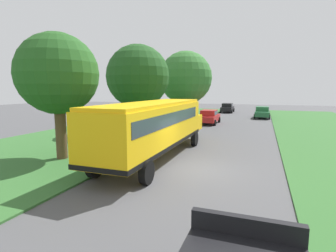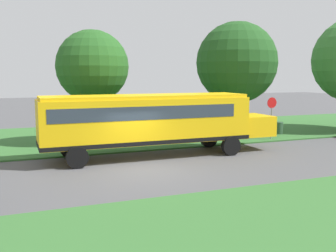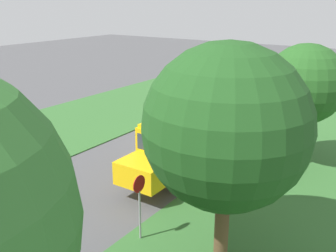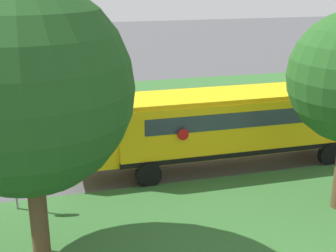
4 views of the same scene
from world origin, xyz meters
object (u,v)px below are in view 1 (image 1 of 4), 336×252
Objects in this scene: car_green_middle at (262,112)px; oak_tree_roadside_mid at (138,75)px; car_red_nearest at (209,116)px; oak_tree_beside_bus at (59,76)px; stop_sign at (173,113)px; school_bus at (156,124)px; car_black_furthest at (227,107)px; trash_bin at (163,124)px; oak_tree_far_end at (186,78)px.

oak_tree_roadside_mid is (-10.40, -16.53, 4.21)m from car_green_middle.
car_green_middle is at bearing 56.24° from car_red_nearest.
oak_tree_beside_bus reaches higher than stop_sign.
car_red_nearest is 1.61× the size of stop_sign.
car_red_nearest is at bearing 90.43° from school_bus.
car_red_nearest and car_black_furthest have the same top height.
oak_tree_far_end is at bearing 85.72° from trash_bin.
oak_tree_far_end is 3.04× the size of stop_sign.
oak_tree_far_end is at bearing -139.06° from car_green_middle.
oak_tree_roadside_mid reaches higher than trash_bin.
car_red_nearest is at bearing -123.76° from car_green_middle.
car_green_middle is 12.20m from oak_tree_far_end.
stop_sign is at bearing -81.63° from oak_tree_far_end.
trash_bin is (1.18, 12.51, -4.12)m from oak_tree_beside_bus.
oak_tree_beside_bus is at bearing -104.56° from car_red_nearest.
oak_tree_far_end is at bearing 98.37° from stop_sign.
car_red_nearest and car_green_middle have the same top height.
car_green_middle is (5.48, 24.36, -1.05)m from school_bus.
school_bus is 2.82× the size of car_green_middle.
car_black_furthest is at bearing 78.71° from oak_tree_roadside_mid.
oak_tree_beside_bus reaches higher than car_green_middle.
oak_tree_far_end is at bearing -101.32° from car_black_furthest.
stop_sign is at bearing -94.43° from car_black_furthest.
car_red_nearest is 1.00× the size of car_black_furthest.
car_red_nearest is (-0.12, 15.99, -1.05)m from school_bus.
oak_tree_roadside_mid is 2.84× the size of stop_sign.
oak_tree_far_end is at bearing 78.78° from oak_tree_roadside_mid.
car_black_furthest is 34.36m from oak_tree_beside_bus.
school_bus is 8.91m from stop_sign.
car_black_furthest is 1.61× the size of stop_sign.
car_red_nearest is at bearing 76.13° from stop_sign.
car_red_nearest is at bearing 57.27° from trash_bin.
school_bus is 13.80× the size of trash_bin.
school_bus is 16.02m from car_red_nearest.
oak_tree_roadside_mid is at bearing 90.88° from oak_tree_beside_bus.
stop_sign is (3.00, 0.87, -3.35)m from oak_tree_roadside_mid.
car_green_middle is at bearing 56.64° from trash_bin.
oak_tree_far_end is (1.65, 18.83, 0.67)m from oak_tree_beside_bus.
stop_sign is at bearing 102.44° from school_bus.
oak_tree_far_end is (-8.61, -7.47, 4.36)m from car_green_middle.
oak_tree_far_end is 9.00m from stop_sign.
car_green_middle is 17.35m from stop_sign.
school_bus is 2.82× the size of car_black_furthest.
oak_tree_roadside_mid is at bearing -101.22° from oak_tree_far_end.
car_black_furthest is 0.53× the size of oak_tree_far_end.
car_black_furthest is (-0.12, 31.91, -1.05)m from school_bus.
car_red_nearest is 5.37m from oak_tree_far_end.
oak_tree_beside_bus is (-4.66, -17.92, 3.69)m from car_red_nearest.
school_bus is at bearing -57.85° from oak_tree_roadside_mid.
trash_bin is (-3.48, -21.33, -0.43)m from car_black_furthest.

